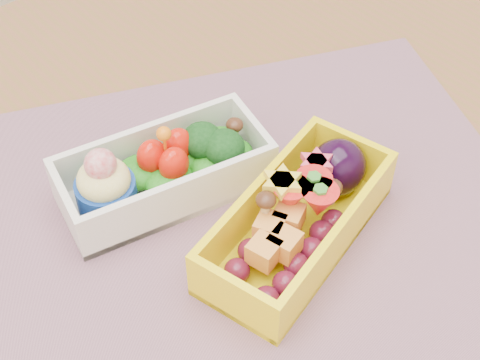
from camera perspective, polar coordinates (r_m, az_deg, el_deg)
table at (r=0.71m, az=1.56°, el=-5.19°), size 1.20×0.80×0.75m
placemat at (r=0.61m, az=-0.24°, el=-3.08°), size 0.61×0.55×0.00m
bento_white at (r=0.61m, az=-6.22°, el=0.66°), size 0.19×0.11×0.07m
bento_yellow at (r=0.57m, az=4.88°, el=-2.95°), size 0.20×0.13×0.06m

